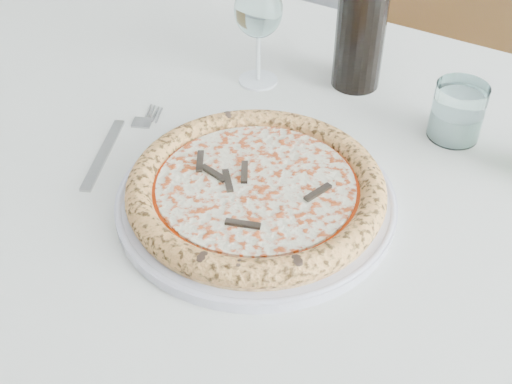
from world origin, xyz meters
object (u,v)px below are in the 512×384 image
(tumbler, at_px, (457,115))
(plate, at_px, (256,199))
(chair_far, at_px, (413,51))
(wine_glass, at_px, (258,13))
(dining_table, at_px, (291,207))
(pizza, at_px, (256,188))
(wine_bottle, at_px, (363,5))

(tumbler, bearing_deg, plate, -122.52)
(chair_far, xyz_separation_m, wine_glass, (-0.07, -0.64, 0.34))
(chair_far, xyz_separation_m, tumbler, (0.24, -0.63, 0.26))
(dining_table, xyz_separation_m, wine_glass, (-0.14, 0.16, 0.20))
(pizza, height_order, tumbler, tumbler)
(wine_bottle, bearing_deg, wine_glass, -152.84)
(pizza, bearing_deg, plate, 60.00)
(tumbler, distance_m, wine_bottle, 0.21)
(plate, xyz_separation_m, wine_bottle, (-0.01, 0.32, 0.12))
(plate, distance_m, tumbler, 0.31)
(chair_far, relative_size, tumbler, 11.71)
(wine_glass, xyz_separation_m, wine_bottle, (0.13, 0.07, 0.01))
(plate, bearing_deg, wine_glass, 118.89)
(dining_table, bearing_deg, wine_bottle, 91.73)
(plate, relative_size, pizza, 1.09)
(pizza, relative_size, tumbler, 3.92)
(plate, relative_size, tumbler, 4.27)
(dining_table, bearing_deg, plate, -90.00)
(wine_bottle, bearing_deg, dining_table, -88.27)
(pizza, bearing_deg, chair_far, 94.46)
(tumbler, relative_size, wine_bottle, 0.26)
(plate, height_order, tumbler, tumbler)
(pizza, height_order, wine_bottle, wine_bottle)
(pizza, distance_m, wine_bottle, 0.34)
(tumbler, height_order, wine_bottle, wine_bottle)
(plate, xyz_separation_m, pizza, (-0.00, -0.00, 0.02))
(plate, bearing_deg, pizza, -120.00)
(wine_glass, relative_size, wine_bottle, 0.53)
(dining_table, xyz_separation_m, plate, (-0.00, -0.10, 0.09))
(chair_far, distance_m, wine_bottle, 0.67)
(dining_table, xyz_separation_m, tumbler, (0.17, 0.16, 0.12))
(wine_glass, height_order, wine_bottle, wine_bottle)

